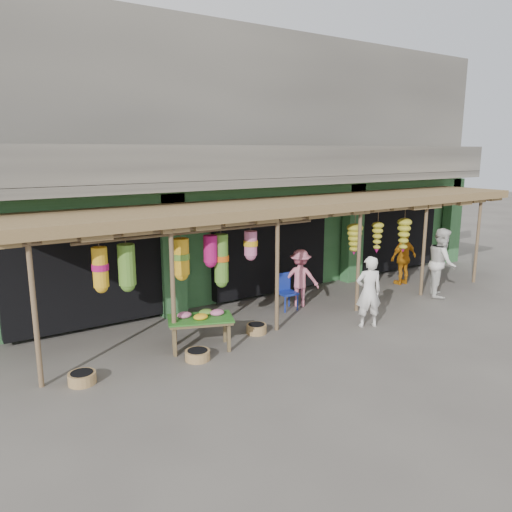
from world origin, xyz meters
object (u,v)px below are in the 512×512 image
blue_chair (285,289)px  person_shopper (300,278)px  person_vendor (404,258)px  person_right (442,262)px  flower_table (201,319)px  person_front (369,292)px

blue_chair → person_shopper: 0.52m
person_vendor → person_shopper: person_vendor is taller
person_right → person_vendor: person_right is taller
person_right → person_shopper: bearing=115.4°
flower_table → person_front: person_front is taller
blue_chair → person_right: (4.27, -1.47, 0.44)m
person_front → person_right: size_ratio=0.87×
blue_chair → person_right: person_right is taller
blue_chair → person_vendor: bearing=2.7°
person_front → person_shopper: size_ratio=1.10×
person_front → person_shopper: (-0.33, 2.08, -0.08)m
flower_table → person_vendor: (7.42, 1.10, 0.19)m
person_right → person_shopper: size_ratio=1.27×
flower_table → person_vendor: person_vendor is taller
flower_table → blue_chair: bearing=42.2°
blue_chair → person_vendor: 4.42m
person_shopper → blue_chair: bearing=38.8°
flower_table → person_shopper: 3.65m
flower_table → person_front: 3.92m
person_right → person_vendor: (0.13, 1.42, -0.14)m
person_front → flower_table: bearing=10.2°
person_right → person_vendor: bearing=40.8°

